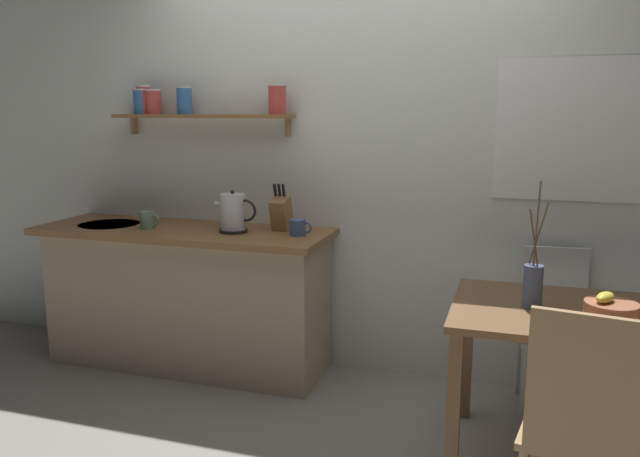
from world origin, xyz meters
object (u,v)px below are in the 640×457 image
(dining_chair_near, at_px, (583,424))
(coffee_mug_spare, at_px, (298,227))
(dining_table, at_px, (569,335))
(coffee_mug_by_sink, at_px, (147,220))
(twig_vase, at_px, (533,284))
(fruit_bowl, at_px, (611,309))
(electric_kettle, at_px, (233,213))
(knife_block, at_px, (281,212))
(dining_chair_far, at_px, (555,321))

(dining_chair_near, height_order, coffee_mug_spare, coffee_mug_spare)
(dining_table, bearing_deg, coffee_mug_by_sink, 170.39)
(coffee_mug_by_sink, bearing_deg, twig_vase, -10.51)
(dining_table, relative_size, fruit_bowl, 4.65)
(electric_kettle, xyz_separation_m, knife_block, (0.25, 0.13, -0.00))
(dining_chair_near, relative_size, electric_kettle, 3.68)
(knife_block, distance_m, coffee_mug_by_sink, 0.82)
(dining_chair_far, xyz_separation_m, electric_kettle, (-1.82, -0.14, 0.52))
(twig_vase, relative_size, coffee_mug_spare, 4.21)
(dining_chair_far, height_order, knife_block, knife_block)
(twig_vase, bearing_deg, fruit_bowl, -12.51)
(dining_chair_far, relative_size, fruit_bowl, 3.99)
(electric_kettle, relative_size, knife_block, 0.91)
(dining_chair_far, bearing_deg, dining_chair_near, -88.34)
(twig_vase, height_order, electric_kettle, twig_vase)
(dining_chair_far, height_order, electric_kettle, electric_kettle)
(fruit_bowl, height_order, twig_vase, twig_vase)
(coffee_mug_by_sink, bearing_deg, electric_kettle, 6.68)
(dining_table, bearing_deg, fruit_bowl, -27.64)
(dining_chair_near, height_order, coffee_mug_by_sink, coffee_mug_by_sink)
(coffee_mug_spare, bearing_deg, fruit_bowl, -19.62)
(dining_chair_far, relative_size, coffee_mug_spare, 6.49)
(coffee_mug_by_sink, distance_m, coffee_mug_spare, 0.95)
(dining_chair_near, xyz_separation_m, twig_vase, (-0.18, 0.62, 0.32))
(dining_chair_far, distance_m, fruit_bowl, 0.76)
(knife_block, bearing_deg, dining_chair_near, -37.45)
(dining_table, distance_m, electric_kettle, 1.94)
(coffee_mug_spare, bearing_deg, coffee_mug_by_sink, -174.76)
(dining_chair_far, distance_m, twig_vase, 0.73)
(dining_chair_near, xyz_separation_m, knife_block, (-1.61, 1.23, 0.47))
(dining_table, height_order, twig_vase, twig_vase)
(twig_vase, distance_m, coffee_mug_by_sink, 2.26)
(dining_table, distance_m, coffee_mug_spare, 1.56)
(electric_kettle, xyz_separation_m, coffee_mug_spare, (0.40, 0.02, -0.07))
(dining_chair_far, xyz_separation_m, fruit_bowl, (0.17, -0.68, 0.30))
(electric_kettle, xyz_separation_m, coffee_mug_by_sink, (-0.55, -0.06, -0.06))
(dining_chair_far, height_order, fruit_bowl, dining_chair_far)
(dining_chair_near, distance_m, twig_vase, 0.72)
(coffee_mug_by_sink, relative_size, coffee_mug_spare, 0.97)
(electric_kettle, bearing_deg, twig_vase, -15.85)
(fruit_bowl, height_order, electric_kettle, electric_kettle)
(electric_kettle, relative_size, coffee_mug_spare, 1.94)
(dining_chair_far, bearing_deg, electric_kettle, -175.74)
(dining_chair_far, bearing_deg, knife_block, -179.95)
(dining_table, height_order, fruit_bowl, fruit_bowl)
(coffee_mug_spare, bearing_deg, dining_chair_far, 4.55)
(knife_block, relative_size, coffee_mug_spare, 2.14)
(knife_block, bearing_deg, twig_vase, -23.15)
(dining_chair_far, bearing_deg, coffee_mug_spare, -175.45)
(fruit_bowl, relative_size, coffee_mug_spare, 1.63)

